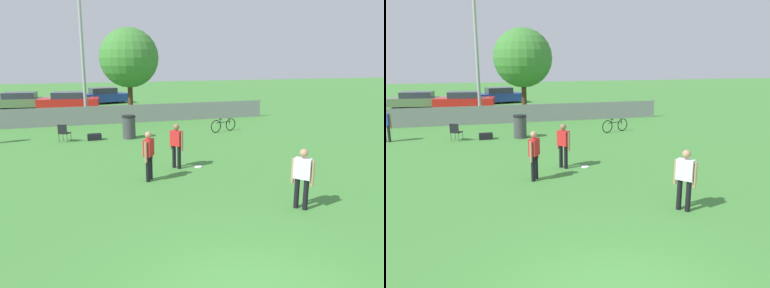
{
  "view_description": "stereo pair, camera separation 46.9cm",
  "coord_description": "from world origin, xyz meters",
  "views": [
    {
      "loc": [
        -2.45,
        -4.6,
        3.79
      ],
      "look_at": [
        1.2,
        6.9,
        1.05
      ],
      "focal_mm": 35.0,
      "sensor_mm": 36.0,
      "label": 1
    },
    {
      "loc": [
        -2.0,
        -4.74,
        3.79
      ],
      "look_at": [
        1.2,
        6.9,
        1.05
      ],
      "focal_mm": 35.0,
      "sensor_mm": 36.0,
      "label": 2
    }
  ],
  "objects": [
    {
      "name": "fence_backline",
      "position": [
        0.0,
        18.0,
        0.55
      ],
      "size": [
        19.05,
        0.07,
        1.21
      ],
      "color": "gray",
      "rests_on": "ground_plane"
    },
    {
      "name": "light_pole",
      "position": [
        -1.74,
        19.84,
        5.2
      ],
      "size": [
        0.9,
        0.36,
        8.87
      ],
      "color": "#9E9EA3",
      "rests_on": "ground_plane"
    },
    {
      "name": "tree_near_pole",
      "position": [
        1.09,
        19.8,
        3.87
      ],
      "size": [
        3.75,
        3.75,
        5.76
      ],
      "color": "#4C331E",
      "rests_on": "ground_plane"
    },
    {
      "name": "player_receiver_white",
      "position": [
        2.99,
        3.23,
        0.92
      ],
      "size": [
        0.44,
        0.47,
        1.6
      ],
      "rotation": [
        0.0,
        0.0,
        -0.88
      ],
      "color": "black",
      "rests_on": "ground_plane"
    },
    {
      "name": "player_defender_red",
      "position": [
        0.9,
        7.78,
        0.92
      ],
      "size": [
        0.42,
        0.49,
        1.6
      ],
      "rotation": [
        0.0,
        0.0,
        -0.96
      ],
      "color": "black",
      "rests_on": "ground_plane"
    },
    {
      "name": "player_thrower_red",
      "position": [
        -0.3,
        6.69,
        0.92
      ],
      "size": [
        0.41,
        0.51,
        1.6
      ],
      "rotation": [
        0.0,
        0.0,
        1.01
      ],
      "color": "black",
      "rests_on": "ground_plane"
    },
    {
      "name": "frisbee_disc",
      "position": [
        1.68,
        7.66,
        0.01
      ],
      "size": [
        0.27,
        0.27,
        0.03
      ],
      "color": "white",
      "rests_on": "ground_plane"
    },
    {
      "name": "folding_chair_sideline",
      "position": [
        -2.98,
        13.56,
        0.48
      ],
      "size": [
        0.6,
        0.6,
        0.84
      ],
      "rotation": [
        0.0,
        0.0,
        2.69
      ],
      "color": "#333338",
      "rests_on": "ground_plane"
    },
    {
      "name": "bicycle_sideline",
      "position": [
        5.11,
        13.66,
        0.35
      ],
      "size": [
        1.63,
        0.65,
        0.72
      ],
      "rotation": [
        0.0,
        0.0,
        0.33
      ],
      "color": "black",
      "rests_on": "ground_plane"
    },
    {
      "name": "trash_bin",
      "position": [
        0.05,
        13.45,
        0.57
      ],
      "size": [
        0.66,
        0.66,
        1.13
      ],
      "color": "#3F3F44",
      "rests_on": "ground_plane"
    },
    {
      "name": "gear_bag_sideline",
      "position": [
        -1.61,
        13.55,
        0.15
      ],
      "size": [
        0.65,
        0.36,
        0.32
      ],
      "color": "black",
      "rests_on": "ground_plane"
    },
    {
      "name": "parked_car_olive",
      "position": [
        -6.4,
        27.11,
        0.64
      ],
      "size": [
        4.66,
        2.23,
        1.3
      ],
      "rotation": [
        0.0,
        0.0,
        -0.09
      ],
      "color": "black",
      "rests_on": "ground_plane"
    },
    {
      "name": "parked_car_red",
      "position": [
        -2.8,
        25.84,
        0.65
      ],
      "size": [
        4.71,
        2.38,
        1.33
      ],
      "rotation": [
        0.0,
        0.0,
        -0.13
      ],
      "color": "black",
      "rests_on": "ground_plane"
    },
    {
      "name": "parked_car_blue",
      "position": [
        0.05,
        28.94,
        0.67
      ],
      "size": [
        4.43,
        2.54,
        1.38
      ],
      "rotation": [
        0.0,
        0.0,
        0.2
      ],
      "color": "black",
      "rests_on": "ground_plane"
    }
  ]
}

